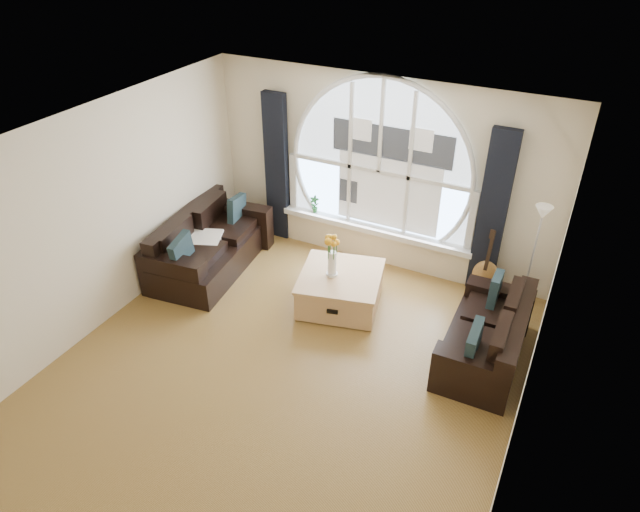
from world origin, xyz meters
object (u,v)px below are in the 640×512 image
at_px(sofa_right, 486,331).
at_px(guitar, 488,261).
at_px(sofa_left, 210,244).
at_px(vase_flowers, 332,249).
at_px(potted_plant, 315,204).
at_px(coffee_chest, 340,288).
at_px(floor_lamp, 531,264).

bearing_deg(sofa_right, guitar, 101.73).
relative_size(sofa_left, guitar, 1.78).
distance_m(sofa_right, vase_flowers, 2.08).
bearing_deg(vase_flowers, potted_plant, 125.49).
height_order(sofa_right, coffee_chest, sofa_right).
relative_size(sofa_left, potted_plant, 7.03).
relative_size(sofa_left, vase_flowers, 2.70).
bearing_deg(floor_lamp, potted_plant, 172.68).
bearing_deg(floor_lamp, coffee_chest, -159.51).
height_order(vase_flowers, floor_lamp, floor_lamp).
height_order(vase_flowers, guitar, vase_flowers).
relative_size(coffee_chest, vase_flowers, 1.48).
bearing_deg(sofa_left, coffee_chest, -5.17).
distance_m(coffee_chest, potted_plant, 1.64).
bearing_deg(vase_flowers, guitar, 33.17).
bearing_deg(floor_lamp, vase_flowers, -159.13).
bearing_deg(coffee_chest, sofa_left, 167.95).
relative_size(vase_flowers, guitar, 0.66).
distance_m(sofa_left, floor_lamp, 4.32).
xyz_separation_m(vase_flowers, potted_plant, (-0.91, 1.28, -0.17)).
xyz_separation_m(sofa_right, guitar, (-0.28, 1.26, 0.13)).
height_order(floor_lamp, potted_plant, floor_lamp).
distance_m(sofa_left, coffee_chest, 2.04).
bearing_deg(sofa_left, floor_lamp, 4.81).
height_order(sofa_left, sofa_right, sofa_left).
relative_size(sofa_right, floor_lamp, 1.02).
distance_m(guitar, potted_plant, 2.66).
xyz_separation_m(sofa_right, floor_lamp, (0.25, 0.99, 0.40)).
xyz_separation_m(vase_flowers, guitar, (1.74, 1.14, -0.33)).
distance_m(sofa_right, floor_lamp, 1.10).
xyz_separation_m(floor_lamp, guitar, (-0.53, 0.27, -0.27)).
height_order(sofa_right, guitar, guitar).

